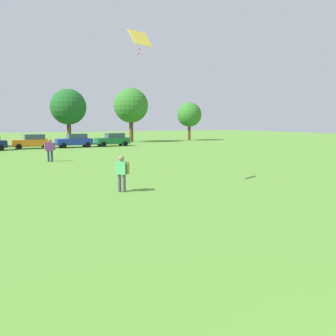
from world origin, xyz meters
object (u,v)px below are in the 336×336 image
bystander_near_trees (50,148)px  kite (140,40)px  parked_car_blue_2 (75,140)px  tree_center (68,107)px  parked_car_orange_1 (32,141)px  tree_far_right (189,115)px  tree_right (131,106)px  adult_bystander (122,170)px  parked_car_green_3 (113,139)px

bystander_near_trees → kite: bearing=-77.2°
parked_car_blue_2 → tree_center: (0.65, 5.97, 4.28)m
bystander_near_trees → parked_car_orange_1: 15.30m
kite → tree_far_right: 44.01m
tree_center → tree_right: bearing=10.7°
bystander_near_trees → adult_bystander: bearing=-82.6°
tree_right → parked_car_blue_2: bearing=-143.6°
tree_far_right → parked_car_green_3: bearing=-154.7°
kite → tree_far_right: bearing=55.8°
parked_car_green_3 → tree_right: tree_right is taller
bystander_near_trees → kite: (1.95, -13.65, 5.87)m
adult_bystander → tree_center: tree_center is taller
adult_bystander → bystander_near_trees: bearing=143.9°
kite → parked_car_blue_2: size_ratio=0.29×
parked_car_green_3 → kite: bearing=73.5°
tree_center → parked_car_orange_1: bearing=-134.7°
kite → tree_right: size_ratio=0.15×
kite → parked_car_blue_2: kite is taller
parked_car_blue_2 → tree_far_right: (21.11, 7.77, 3.44)m
bystander_near_trees → parked_car_blue_2: bystander_near_trees is taller
parked_car_orange_1 → parked_car_green_3: (9.85, -0.24, 0.00)m
tree_right → tree_far_right: tree_right is taller
bystander_near_trees → parked_car_blue_2: (5.51, 14.93, -0.21)m
tree_center → tree_right: size_ratio=0.92×
adult_bystander → tree_center: 35.91m
adult_bystander → parked_car_orange_1: bearing=141.3°
adult_bystander → kite: 6.13m
parked_car_green_3 → tree_center: size_ratio=0.57×
tree_far_right → kite: bearing=-124.2°
tree_right → parked_car_orange_1: bearing=-154.3°
parked_car_green_3 → parked_car_blue_2: bearing=1.4°
tree_far_right → tree_center: bearing=-175.0°
kite → tree_center: tree_center is taller
bystander_near_trees → tree_center: (6.16, 20.91, 4.07)m
bystander_near_trees → tree_right: tree_right is taller
adult_bystander → parked_car_green_3: size_ratio=0.38×
parked_car_blue_2 → tree_right: tree_right is taller
kite → tree_center: size_ratio=0.16×
adult_bystander → bystander_near_trees: 14.35m
bystander_near_trees → parked_car_orange_1: (0.60, 15.29, -0.21)m
tree_right → tree_center: bearing=-169.3°
bystander_near_trees → tree_far_right: size_ratio=0.28×
bystander_near_trees → parked_car_blue_2: size_ratio=0.42×
tree_right → adult_bystander: bearing=-112.6°
parked_car_blue_2 → tree_center: bearing=-96.2°
bystander_near_trees → parked_car_green_3: (10.45, 15.05, -0.21)m
parked_car_blue_2 → tree_right: size_ratio=0.52×
adult_bystander → tree_right: bearing=118.6°
tree_right → kite: bearing=-111.3°
parked_car_orange_1 → tree_right: size_ratio=0.52×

